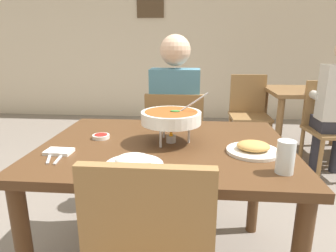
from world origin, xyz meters
name	(u,v)px	position (x,y,z in m)	size (l,w,h in m)	color
cafe_rear_partition	(186,29)	(0.00, 3.71, 1.50)	(10.00, 0.10, 3.00)	beige
dining_table_main	(166,163)	(0.00, 0.00, 0.65)	(1.23, 0.94, 0.76)	#51331C
chair_diner_main	(175,142)	(0.00, 0.76, 0.51)	(0.44, 0.44, 0.90)	olive
diner_main	(175,111)	(0.00, 0.79, 0.75)	(0.40, 0.45, 1.31)	#2D2D38
curry_bowl	(171,118)	(0.03, 0.02, 0.89)	(0.33, 0.30, 0.26)	silver
rice_plate	(134,163)	(-0.10, -0.31, 0.78)	(0.24, 0.24, 0.06)	white
appetizer_plate	(253,149)	(0.41, -0.10, 0.78)	(0.24, 0.24, 0.06)	white
sauce_dish	(101,136)	(-0.35, 0.05, 0.77)	(0.09, 0.09, 0.02)	white
napkin_folded	(59,152)	(-0.47, -0.18, 0.76)	(0.12, 0.08, 0.02)	white
fork_utensil	(50,156)	(-0.49, -0.23, 0.76)	(0.01, 0.17, 0.01)	silver
spoon_utensil	(61,157)	(-0.44, -0.23, 0.76)	(0.01, 0.17, 0.01)	silver
drink_glass	(285,159)	(0.49, -0.31, 0.81)	(0.07, 0.07, 0.13)	silver
dining_table_far	(313,102)	(1.48, 1.98, 0.62)	(1.00, 0.80, 0.76)	brown
chair_bg_left	(329,122)	(1.46, 1.50, 0.51)	(0.48, 0.48, 0.90)	olive
chair_bg_right	(249,109)	(0.79, 2.06, 0.51)	(0.45, 0.45, 0.90)	olive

